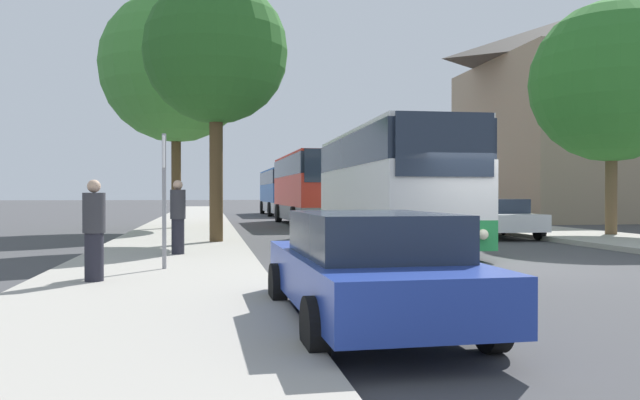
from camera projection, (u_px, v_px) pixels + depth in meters
ground_plane at (496, 267)px, 13.33m from camera, size 300.00×300.00×0.00m
sidewalk_left at (159, 271)px, 12.10m from camera, size 4.00×120.00×0.15m
building_right_background at (600, 114)px, 38.20m from camera, size 14.52×11.67×12.98m
bus_front at (388, 185)px, 18.88m from camera, size 3.03×10.22×3.43m
bus_middle at (310, 188)px, 31.79m from camera, size 2.87×10.38×3.54m
bus_rear at (283, 191)px, 46.53m from camera, size 2.83×10.23×3.35m
parked_car_left_curb at (368, 267)px, 7.33m from camera, size 2.04×4.53×1.36m
parked_car_right_near at (496, 217)px, 22.36m from camera, size 2.21×4.22×1.39m
bus_stop_sign at (164, 185)px, 11.85m from camera, size 0.08×0.45×2.57m
pedestrian_waiting_near at (178, 217)px, 14.74m from camera, size 0.36×0.36×1.75m
pedestrian_waiting_far at (94, 230)px, 10.17m from camera, size 0.36×0.36×1.66m
tree_left_near at (176, 67)px, 26.20m from camera, size 6.31×6.31×9.92m
tree_left_far at (216, 52)px, 18.62m from camera, size 4.31×4.31×7.85m
tree_right_near at (612, 82)px, 21.92m from camera, size 5.64×5.64×8.20m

